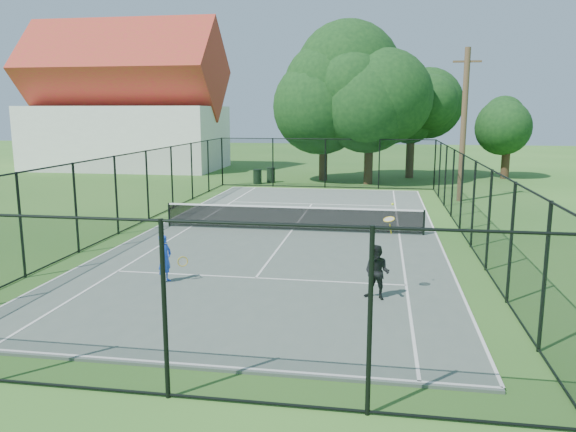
% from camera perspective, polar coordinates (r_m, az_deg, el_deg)
% --- Properties ---
extents(ground, '(120.00, 120.00, 0.00)m').
position_cam_1_polar(ground, '(21.85, 0.39, -1.63)').
color(ground, '#2F6221').
extents(tennis_court, '(11.00, 24.00, 0.06)m').
position_cam_1_polar(tennis_court, '(21.84, 0.39, -1.56)').
color(tennis_court, '#55645B').
rests_on(tennis_court, ground).
extents(tennis_net, '(10.08, 0.08, 0.95)m').
position_cam_1_polar(tennis_net, '(21.73, 0.39, -0.14)').
color(tennis_net, black).
rests_on(tennis_net, tennis_court).
extents(fence, '(13.10, 26.10, 3.00)m').
position_cam_1_polar(fence, '(21.58, 0.39, 2.26)').
color(fence, black).
rests_on(fence, ground).
extents(tree_near_left, '(7.13, 7.13, 9.30)m').
position_cam_1_polar(tree_near_left, '(37.98, 3.67, 12.24)').
color(tree_near_left, '#332114').
rests_on(tree_near_left, ground).
extents(tree_near_mid, '(6.30, 6.30, 8.23)m').
position_cam_1_polar(tree_near_mid, '(36.28, 8.33, 11.21)').
color(tree_near_mid, '#332114').
rests_on(tree_near_mid, ground).
extents(tree_near_right, '(5.21, 5.21, 7.19)m').
position_cam_1_polar(tree_near_right, '(40.24, 12.46, 10.28)').
color(tree_near_right, '#332114').
rests_on(tree_near_right, ground).
extents(tree_far_right, '(4.25, 4.25, 5.63)m').
position_cam_1_polar(tree_far_right, '(41.70, 21.43, 8.31)').
color(tree_far_right, '#332114').
rests_on(tree_far_right, ground).
extents(building, '(15.30, 8.15, 11.87)m').
position_cam_1_polar(building, '(47.65, -16.16, 10.57)').
color(building, silver).
rests_on(building, ground).
extents(trash_bin_left, '(0.58, 0.58, 0.95)m').
position_cam_1_polar(trash_bin_left, '(36.28, -3.13, 4.03)').
color(trash_bin_left, black).
rests_on(trash_bin_left, ground).
extents(trash_bin_right, '(0.58, 0.58, 0.99)m').
position_cam_1_polar(trash_bin_right, '(36.93, -1.75, 4.19)').
color(trash_bin_right, black).
rests_on(trash_bin_right, ground).
extents(utility_pole, '(1.40, 0.30, 7.77)m').
position_cam_1_polar(utility_pole, '(30.38, 17.42, 8.85)').
color(utility_pole, '#4C3823').
rests_on(utility_pole, ground).
extents(player_blue, '(0.79, 0.54, 1.31)m').
position_cam_1_polar(player_blue, '(15.56, -12.39, -4.25)').
color(player_blue, blue).
rests_on(player_blue, tennis_court).
extents(player_black, '(0.80, 0.97, 2.33)m').
position_cam_1_polar(player_black, '(14.01, 9.05, -5.65)').
color(player_black, black).
rests_on(player_black, tennis_court).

